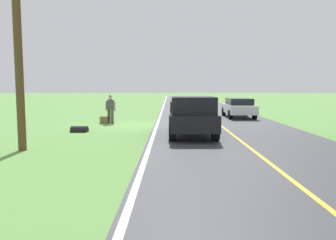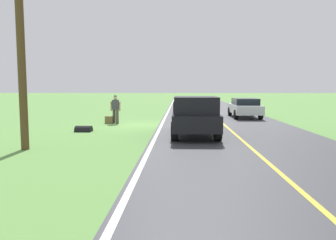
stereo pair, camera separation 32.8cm
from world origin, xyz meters
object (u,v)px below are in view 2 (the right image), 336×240
object	(u,v)px
sedan_near_oncoming	(245,107)
utility_pole_roadside	(20,36)
suitcase_carried	(109,120)
pickup_truck_passing	(195,115)
hitchhiker_walking	(116,107)

from	to	relation	value
sedan_near_oncoming	utility_pole_roadside	xyz separation A→B (m)	(10.26, 12.77, 3.23)
sedan_near_oncoming	utility_pole_roadside	world-z (taller)	utility_pole_roadside
suitcase_carried	sedan_near_oncoming	bearing A→B (deg)	110.32
pickup_truck_passing	suitcase_carried	bearing A→B (deg)	-43.82
pickup_truck_passing	utility_pole_roadside	world-z (taller)	utility_pole_roadside
suitcase_carried	pickup_truck_passing	xyz separation A→B (m)	(-5.04, 4.83, 0.74)
suitcase_carried	pickup_truck_passing	size ratio (longest dim) A/B	0.09
suitcase_carried	utility_pole_roadside	world-z (taller)	utility_pole_roadside
hitchhiker_walking	pickup_truck_passing	size ratio (longest dim) A/B	0.32
hitchhiker_walking	pickup_truck_passing	bearing A→B (deg)	133.06
suitcase_carried	utility_pole_roadside	bearing A→B (deg)	-13.10
suitcase_carried	pickup_truck_passing	world-z (taller)	pickup_truck_passing
hitchhiker_walking	suitcase_carried	xyz separation A→B (m)	(0.41, 0.12, -0.75)
hitchhiker_walking	utility_pole_roadside	distance (m)	9.24
suitcase_carried	hitchhiker_walking	bearing A→B (deg)	100.86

